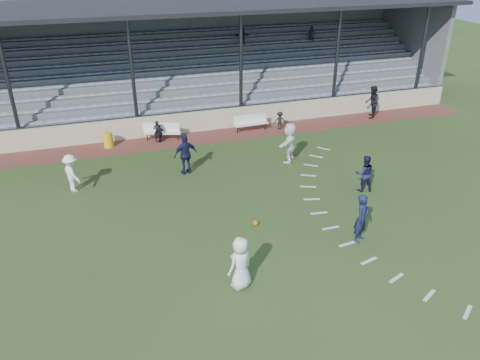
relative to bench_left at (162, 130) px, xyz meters
name	(u,v)px	position (x,y,z in m)	size (l,w,h in m)	color
ground	(261,241)	(1.81, -10.88, -0.58)	(90.00, 90.00, 0.00)	#2B3E19
cinder_track	(196,138)	(1.81, -0.38, -0.57)	(34.00, 2.00, 0.02)	#5C2B25
retaining_wall	(191,122)	(1.81, 0.67, 0.02)	(34.00, 0.18, 1.20)	beige
bench_left	(162,130)	(0.00, 0.00, 0.00)	(2.02, 1.07, 0.95)	white
bench_right	(251,121)	(5.09, -0.20, 0.00)	(2.01, 0.51, 0.95)	white
trash_bin	(108,140)	(-2.88, -0.17, -0.16)	(0.50, 0.50, 0.80)	yellow
football	(256,223)	(1.98, -9.81, -0.48)	(0.21, 0.21, 0.21)	#D3610C
player_white_lead	(241,263)	(0.33, -13.03, 0.32)	(0.88, 0.58, 1.81)	white
player_navy_lead	(362,218)	(5.27, -11.91, 0.36)	(0.69, 0.45, 1.88)	#16193C
player_navy_mid	(364,173)	(7.42, -8.56, 0.25)	(0.81, 0.63, 1.66)	#16193C
player_white_wing	(72,173)	(-4.66, -4.72, 0.27)	(1.11, 0.64, 1.72)	white
player_navy_wing	(186,154)	(0.39, -4.53, 0.39)	(1.15, 0.48, 1.95)	#16193C
player_white_back	(290,142)	(5.55, -4.72, 0.41)	(1.85, 0.59, 1.99)	white
official	(372,102)	(12.88, -0.36, 0.42)	(0.96, 0.75, 1.98)	black
sub_left_near	(157,131)	(-0.29, -0.29, 0.04)	(0.44, 0.29, 1.21)	black
sub_left_far	(160,133)	(-0.16, -0.34, -0.06)	(0.59, 0.25, 1.01)	black
sub_right	(280,120)	(6.76, -0.48, -0.04)	(0.68, 0.39, 1.05)	black
grandstand	(174,74)	(1.81, 5.38, 1.62)	(34.60, 9.00, 6.61)	slate
penalty_arc	(360,222)	(5.93, -10.88, -0.58)	(3.89, 14.63, 0.01)	silver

